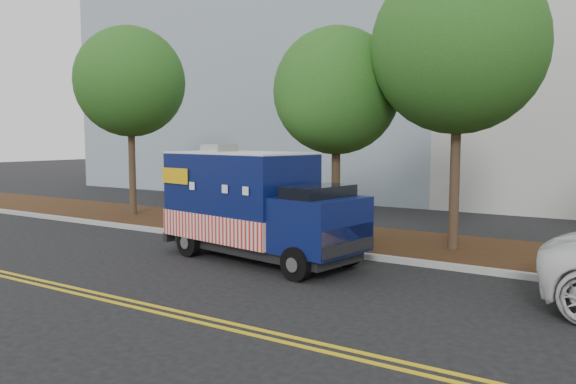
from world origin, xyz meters
The scene contains 10 objects.
ground centered at (0.00, 0.00, 0.00)m, with size 120.00×120.00×0.00m, color black.
curb centered at (0.00, 1.40, 0.07)m, with size 120.00×0.18×0.15m, color #9E9E99.
mulch_strip centered at (0.00, 3.50, 0.07)m, with size 120.00×4.00×0.15m, color black.
centerline_near centered at (0.00, -4.45, 0.01)m, with size 120.00×0.10×0.01m, color gold.
centerline_far centered at (0.00, -4.70, 0.01)m, with size 120.00×0.10×0.01m, color gold.
tree_a centered at (-6.93, 3.35, 5.23)m, with size 4.19×4.19×7.34m.
tree_b centered at (2.07, 3.15, 4.47)m, with size 3.73×3.73×6.35m.
tree_c centered at (5.59, 3.22, 5.45)m, with size 4.53×4.53×7.73m.
sign_post centered at (-2.70, 1.87, 1.20)m, with size 0.06×0.06×2.40m, color #473828.
food_truck centered at (1.43, -0.15, 1.33)m, with size 5.84×2.97×2.94m.
Camera 1 is at (9.87, -11.65, 3.11)m, focal length 35.00 mm.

